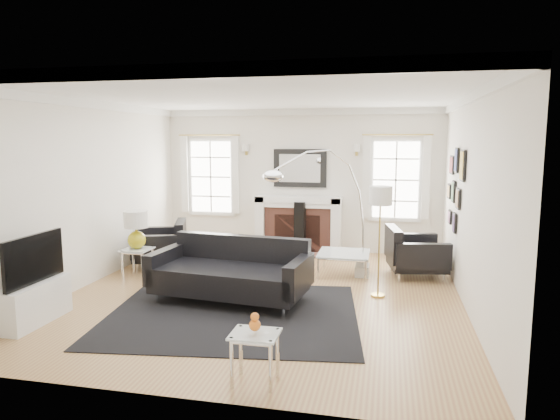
% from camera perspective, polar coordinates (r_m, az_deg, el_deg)
% --- Properties ---
extents(floor, '(6.00, 6.00, 0.00)m').
position_cam_1_polar(floor, '(7.30, -1.85, -9.56)').
color(floor, '#9D6942').
rests_on(floor, ground).
extents(back_wall, '(5.50, 0.04, 2.80)m').
position_cam_1_polar(back_wall, '(9.93, 2.33, 3.37)').
color(back_wall, white).
rests_on(back_wall, floor).
extents(front_wall, '(5.50, 0.04, 2.80)m').
position_cam_1_polar(front_wall, '(4.20, -11.96, -3.24)').
color(front_wall, white).
rests_on(front_wall, floor).
extents(left_wall, '(0.04, 6.00, 2.80)m').
position_cam_1_polar(left_wall, '(8.13, -21.07, 1.80)').
color(left_wall, white).
rests_on(left_wall, floor).
extents(right_wall, '(0.04, 6.00, 2.80)m').
position_cam_1_polar(right_wall, '(6.88, 20.90, 0.76)').
color(right_wall, white).
rests_on(right_wall, floor).
extents(ceiling, '(5.50, 6.00, 0.02)m').
position_cam_1_polar(ceiling, '(6.99, -1.96, 12.90)').
color(ceiling, white).
rests_on(ceiling, back_wall).
extents(crown_molding, '(5.50, 6.00, 0.12)m').
position_cam_1_polar(crown_molding, '(6.98, -1.96, 12.41)').
color(crown_molding, white).
rests_on(crown_molding, back_wall).
extents(fireplace, '(1.70, 0.69, 1.11)m').
position_cam_1_polar(fireplace, '(9.84, 2.09, -1.71)').
color(fireplace, white).
rests_on(fireplace, floor).
extents(mantel_mirror, '(1.05, 0.07, 0.75)m').
position_cam_1_polar(mantel_mirror, '(9.87, 2.29, 4.80)').
color(mantel_mirror, black).
rests_on(mantel_mirror, back_wall).
extents(window_left, '(1.24, 0.15, 1.62)m').
position_cam_1_polar(window_left, '(10.36, -7.88, 3.82)').
color(window_left, white).
rests_on(window_left, back_wall).
extents(window_right, '(1.24, 0.15, 1.62)m').
position_cam_1_polar(window_right, '(9.73, 13.09, 3.42)').
color(window_right, white).
rests_on(window_right, back_wall).
extents(gallery_wall, '(0.04, 1.73, 1.29)m').
position_cam_1_polar(gallery_wall, '(8.14, 19.38, 2.83)').
color(gallery_wall, black).
rests_on(gallery_wall, right_wall).
extents(tv_unit, '(0.35, 1.00, 1.09)m').
position_cam_1_polar(tv_unit, '(6.80, -26.34, -8.87)').
color(tv_unit, white).
rests_on(tv_unit, floor).
extents(area_rug, '(3.43, 2.98, 0.01)m').
position_cam_1_polar(area_rug, '(6.53, -5.38, -11.70)').
color(area_rug, black).
rests_on(area_rug, floor).
extents(sofa, '(2.24, 1.21, 0.70)m').
position_cam_1_polar(sofa, '(6.98, -5.51, -7.16)').
color(sofa, black).
rests_on(sofa, floor).
extents(armchair_left, '(1.13, 1.19, 0.65)m').
position_cam_1_polar(armchair_left, '(9.04, -13.23, -3.94)').
color(armchair_left, black).
rests_on(armchair_left, floor).
extents(armchair_right, '(1.03, 1.11, 0.66)m').
position_cam_1_polar(armchair_right, '(8.42, 14.92, -4.86)').
color(armchair_right, black).
rests_on(armchair_right, floor).
extents(coffee_table, '(0.83, 0.83, 0.37)m').
position_cam_1_polar(coffee_table, '(8.30, 7.31, -5.06)').
color(coffee_table, silver).
rests_on(coffee_table, floor).
extents(side_table_left, '(0.43, 0.43, 0.47)m').
position_cam_1_polar(side_table_left, '(8.36, -15.99, -4.95)').
color(side_table_left, silver).
rests_on(side_table_left, floor).
extents(nesting_table, '(0.44, 0.37, 0.48)m').
position_cam_1_polar(nesting_table, '(4.68, -2.87, -15.12)').
color(nesting_table, silver).
rests_on(nesting_table, floor).
extents(gourd_lamp, '(0.38, 0.38, 0.61)m').
position_cam_1_polar(gourd_lamp, '(8.28, -16.11, -1.89)').
color(gourd_lamp, gold).
rests_on(gourd_lamp, side_table_left).
extents(orange_vase, '(0.11, 0.11, 0.17)m').
position_cam_1_polar(orange_vase, '(4.60, -2.89, -12.76)').
color(orange_vase, orange).
rests_on(orange_vase, nesting_table).
extents(arc_floor_lamp, '(1.51, 1.40, 2.14)m').
position_cam_1_polar(arc_floor_lamp, '(7.65, 4.68, 0.10)').
color(arc_floor_lamp, silver).
rests_on(arc_floor_lamp, floor).
extents(stick_floor_lamp, '(0.32, 0.32, 1.57)m').
position_cam_1_polar(stick_floor_lamp, '(7.03, 11.41, 0.96)').
color(stick_floor_lamp, gold).
rests_on(stick_floor_lamp, floor).
extents(speaker_tower, '(0.23, 0.23, 1.02)m').
position_cam_1_polar(speaker_tower, '(9.69, 2.36, -2.05)').
color(speaker_tower, black).
rests_on(speaker_tower, floor).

